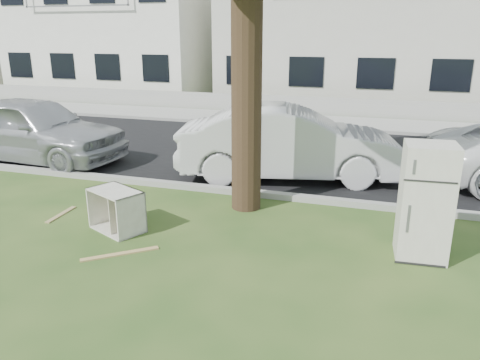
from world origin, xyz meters
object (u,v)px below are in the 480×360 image
(fridge, at_px, (425,202))
(car_center, at_px, (290,143))
(cabinet, at_px, (117,210))
(car_left, at_px, (33,129))

(fridge, xyz_separation_m, car_center, (-2.63, 3.23, -0.04))
(car_center, bearing_deg, cabinet, 137.82)
(car_center, relative_size, car_left, 1.01)
(car_center, xyz_separation_m, car_left, (-6.48, -0.47, 0.02))
(cabinet, distance_m, car_center, 4.30)
(car_left, bearing_deg, fridge, -103.72)
(cabinet, height_order, car_center, car_center)
(car_left, bearing_deg, cabinet, -123.53)
(car_left, bearing_deg, car_center, -82.70)
(fridge, relative_size, cabinet, 1.90)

